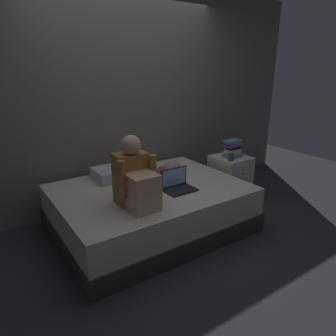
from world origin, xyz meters
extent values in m
plane|color=#2D2D33|center=(0.00, 0.00, 0.00)|extent=(8.00, 8.00, 0.00)
cube|color=slate|center=(0.00, 1.20, 1.35)|extent=(5.60, 0.10, 2.70)
cube|color=#332D2B|center=(-0.20, 0.30, 0.10)|extent=(2.00, 1.50, 0.20)
cube|color=beige|center=(-0.20, 0.30, 0.35)|extent=(1.96, 1.46, 0.30)
cube|color=beige|center=(1.10, 0.39, 0.30)|extent=(0.44, 0.44, 0.60)
sphere|color=gray|center=(1.10, 0.17, 0.43)|extent=(0.04, 0.04, 0.04)
cube|color=olive|center=(-0.54, 0.08, 0.74)|extent=(0.30, 0.20, 0.48)
sphere|color=tan|center=(-0.54, 0.05, 1.06)|extent=(0.18, 0.18, 0.18)
cube|color=tan|center=(-0.54, -0.14, 0.67)|extent=(0.26, 0.24, 0.34)
cylinder|color=olive|center=(-0.70, -0.06, 0.80)|extent=(0.07, 0.07, 0.34)
cylinder|color=olive|center=(-0.38, -0.06, 0.80)|extent=(0.07, 0.07, 0.34)
cube|color=black|center=(0.00, 0.02, 0.51)|extent=(0.32, 0.22, 0.02)
cube|color=black|center=(0.00, 0.14, 0.62)|extent=(0.32, 0.01, 0.20)
cube|color=#8CB2EA|center=(0.00, 0.13, 0.62)|extent=(0.29, 0.00, 0.18)
cube|color=silver|center=(-0.35, 0.75, 0.56)|extent=(0.56, 0.36, 0.13)
cube|color=teal|center=(1.10, 0.37, 0.62)|extent=(0.23, 0.15, 0.04)
cube|color=beige|center=(1.11, 0.39, 0.65)|extent=(0.18, 0.15, 0.03)
cube|color=beige|center=(1.11, 0.38, 0.68)|extent=(0.19, 0.14, 0.03)
cube|color=black|center=(1.12, 0.38, 0.72)|extent=(0.18, 0.12, 0.03)
cube|color=#703D84|center=(1.10, 0.39, 0.75)|extent=(0.22, 0.14, 0.03)
cube|color=teal|center=(1.10, 0.38, 0.78)|extent=(0.18, 0.12, 0.03)
cube|color=teal|center=(1.09, 0.37, 0.81)|extent=(0.22, 0.13, 0.03)
cylinder|color=#3D3D42|center=(0.97, 0.27, 0.64)|extent=(0.08, 0.08, 0.09)
ellipsoid|color=gray|center=(0.27, 0.56, 0.56)|extent=(0.24, 0.20, 0.13)
ellipsoid|color=#8E3D47|center=(0.14, 0.56, 0.54)|extent=(0.18, 0.15, 0.10)
ellipsoid|color=#8E3D47|center=(0.16, 0.58, 0.54)|extent=(0.16, 0.14, 0.09)
camera|label=1|loc=(-1.77, -2.36, 1.74)|focal=32.97mm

